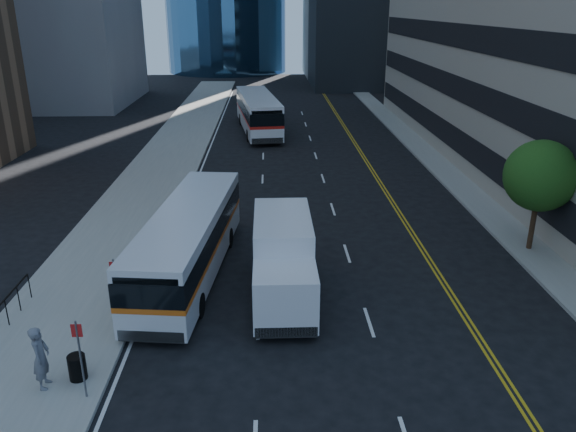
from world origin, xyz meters
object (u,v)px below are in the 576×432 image
(street_tree, at_px, (541,176))
(pedestrian, at_px, (41,357))
(bus_front, at_px, (189,240))
(box_truck, at_px, (283,260))
(trash_can, at_px, (77,367))
(bus_rear, at_px, (258,112))

(street_tree, relative_size, pedestrian, 2.57)
(bus_front, relative_size, pedestrian, 5.77)
(box_truck, bearing_deg, trash_can, -141.56)
(street_tree, xyz_separation_m, bus_front, (-15.41, -1.93, -2.05))
(bus_front, relative_size, bus_rear, 0.89)
(trash_can, relative_size, pedestrian, 0.40)
(bus_front, distance_m, box_truck, 4.42)
(box_truck, height_order, pedestrian, box_truck)
(street_tree, height_order, bus_rear, street_tree)
(bus_front, height_order, pedestrian, bus_front)
(bus_rear, bearing_deg, trash_can, -105.34)
(trash_can, height_order, pedestrian, pedestrian)
(bus_rear, xyz_separation_m, box_truck, (1.45, -30.89, -0.15))
(pedestrian, bearing_deg, bus_rear, -13.60)
(street_tree, relative_size, trash_can, 6.42)
(box_truck, distance_m, pedestrian, 9.01)
(bus_rear, height_order, pedestrian, bus_rear)
(pedestrian, bearing_deg, street_tree, -67.79)
(street_tree, relative_size, bus_rear, 0.40)
(bus_front, xyz_separation_m, bus_rear, (2.42, 28.74, 0.19))
(street_tree, distance_m, pedestrian, 21.16)
(bus_front, bearing_deg, street_tree, 13.21)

